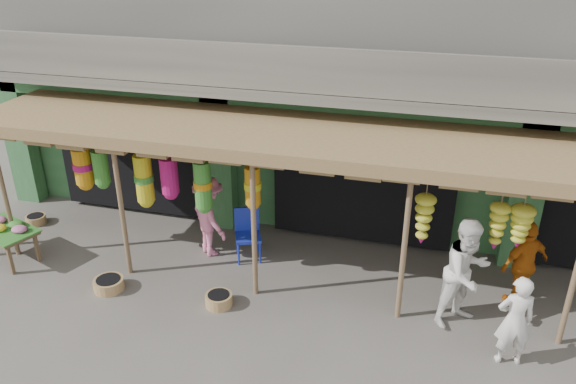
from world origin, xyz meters
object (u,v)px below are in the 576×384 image
(flower_table, at_px, (6,230))
(person_shopper, at_px, (209,216))
(person_front, at_px, (515,321))
(blue_chair, at_px, (248,231))
(person_vendor, at_px, (524,264))
(person_right, at_px, (467,273))

(flower_table, height_order, person_shopper, person_shopper)
(person_front, bearing_deg, blue_chair, -33.41)
(flower_table, height_order, blue_chair, blue_chair)
(person_vendor, xyz_separation_m, person_shopper, (-5.75, 0.13, 0.03))
(blue_chair, bearing_deg, person_vendor, -26.18)
(blue_chair, bearing_deg, person_shopper, 162.16)
(person_right, bearing_deg, person_shopper, 125.21)
(flower_table, distance_m, blue_chair, 4.65)
(person_right, xyz_separation_m, person_vendor, (0.96, 0.78, -0.15))
(person_right, height_order, person_vendor, person_right)
(person_vendor, bearing_deg, flower_table, -30.07)
(blue_chair, relative_size, person_shopper, 0.62)
(flower_table, bearing_deg, person_right, 21.95)
(blue_chair, xyz_separation_m, person_front, (4.72, -1.80, 0.18))
(flower_table, bearing_deg, person_shopper, 38.30)
(blue_chair, xyz_separation_m, person_vendor, (5.00, -0.21, 0.23))
(flower_table, relative_size, person_vendor, 0.95)
(blue_chair, distance_m, person_shopper, 0.80)
(flower_table, xyz_separation_m, person_vendor, (9.46, 1.12, 0.15))
(person_right, bearing_deg, flower_table, 138.24)
(person_front, relative_size, person_right, 0.80)
(blue_chair, bearing_deg, flower_table, 172.75)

